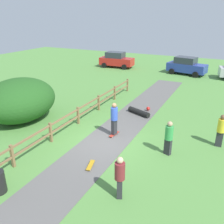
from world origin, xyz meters
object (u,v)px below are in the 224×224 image
at_px(skater_riding, 114,118).
at_px(bystander_maroon, 120,176).
at_px(skateboard_loose, 90,165).
at_px(parked_car_blue, 186,66).
at_px(bystander_yellow, 221,129).
at_px(bystander_green, 169,137).
at_px(parked_car_red, 116,60).
at_px(bush_large, 20,100).
at_px(skater_fallen, 140,112).

distance_m(skater_riding, bystander_maroon, 4.93).
xyz_separation_m(skateboard_loose, bystander_maroon, (1.96, -1.16, 0.86)).
xyz_separation_m(bystander_maroon, parked_car_blue, (-1.67, 21.33, 0.02)).
height_order(bystander_yellow, bystander_maroon, bystander_yellow).
xyz_separation_m(bystander_green, parked_car_red, (-11.16, 17.57, 0.00)).
bearing_deg(bush_large, bystander_yellow, 9.72).
height_order(bush_large, skateboard_loose, bush_large).
bearing_deg(bystander_green, bystander_maroon, -102.46).
bearing_deg(skater_riding, bush_large, -174.18).
distance_m(skateboard_loose, parked_car_blue, 20.19).
bearing_deg(parked_car_red, bystander_green, -57.59).
xyz_separation_m(skater_riding, parked_car_blue, (0.67, 16.99, -0.13)).
xyz_separation_m(skater_riding, skateboard_loose, (0.38, -3.18, -1.01)).
distance_m(skater_fallen, bystander_green, 5.15).
bearing_deg(bush_large, skateboard_loose, -20.83).
bearing_deg(bystander_green, bystander_yellow, 42.10).
distance_m(bystander_green, bystander_yellow, 2.90).
xyz_separation_m(skateboard_loose, parked_car_red, (-8.37, 20.16, 0.87)).
relative_size(bystander_yellow, parked_car_red, 0.41).
xyz_separation_m(skateboard_loose, bystander_green, (2.79, 2.58, 0.87)).
xyz_separation_m(bystander_green, parked_car_blue, (-2.50, 17.58, 0.00)).
bearing_deg(bystander_yellow, parked_car_red, 130.43).
bearing_deg(parked_car_red, skateboard_loose, -67.46).
relative_size(skater_fallen, bystander_maroon, 0.99).
distance_m(bush_large, skater_riding, 6.34).
relative_size(skateboard_loose, bystander_green, 0.47).
xyz_separation_m(bystander_yellow, parked_car_red, (-13.31, 15.63, -0.00)).
height_order(bush_large, parked_car_blue, bush_large).
bearing_deg(skater_fallen, bystander_yellow, -23.04).
distance_m(skater_fallen, bystander_maroon, 8.20).
bearing_deg(skater_fallen, skateboard_loose, -88.35).
distance_m(skater_riding, parked_car_red, 18.76).
relative_size(bystander_green, bystander_maroon, 1.01).
relative_size(skater_riding, skater_fallen, 1.12).
bearing_deg(bystander_maroon, parked_car_blue, 94.48).
relative_size(bystander_green, parked_car_blue, 0.39).
height_order(skater_fallen, bystander_yellow, bystander_yellow).
xyz_separation_m(bystander_yellow, bystander_maroon, (-2.98, -5.69, -0.02)).
distance_m(bush_large, skater_fallen, 7.80).
bearing_deg(bystander_maroon, bystander_yellow, 62.34).
relative_size(bush_large, skateboard_loose, 5.86).
bearing_deg(skater_fallen, bush_large, -147.21).
xyz_separation_m(bystander_maroon, parked_car_red, (-10.33, 21.31, 0.02)).
distance_m(skateboard_loose, bystander_green, 3.90).
xyz_separation_m(bystander_yellow, parked_car_blue, (-4.65, 15.64, -0.00)).
distance_m(skater_riding, parked_car_blue, 17.00).
height_order(skateboard_loose, bystander_green, bystander_green).
height_order(skateboard_loose, parked_car_red, parked_car_red).
xyz_separation_m(skateboard_loose, bystander_yellow, (4.95, 4.53, 0.87)).
bearing_deg(parked_car_blue, skater_riding, -92.27).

